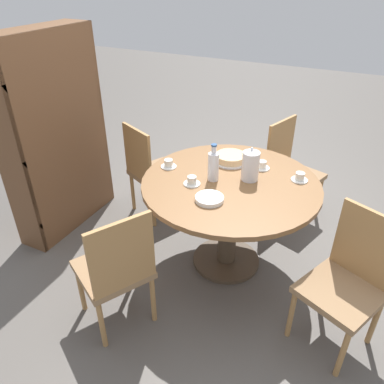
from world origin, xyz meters
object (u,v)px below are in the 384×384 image
at_px(cup_c, 192,181).
at_px(cup_d, 169,164).
at_px(chair_b, 116,268).
at_px(bookshelf, 58,142).
at_px(chair_a, 151,170).
at_px(water_bottle, 213,166).
at_px(chair_d, 290,168).
at_px(cup_a, 262,166).
at_px(cake_main, 231,158).
at_px(coffee_pot, 250,165).
at_px(cup_b, 300,177).
at_px(chair_c, 348,280).

distance_m(cup_c, cup_d, 0.32).
distance_m(chair_b, bookshelf, 1.39).
relative_size(chair_a, water_bottle, 3.27).
bearing_deg(chair_d, cup_a, -170.57).
xyz_separation_m(water_bottle, cup_c, (-0.13, 0.11, -0.09)).
bearing_deg(cake_main, water_bottle, 177.78).
height_order(chair_d, cup_a, chair_d).
relative_size(chair_a, coffee_pot, 3.58).
xyz_separation_m(coffee_pot, cup_c, (-0.25, 0.34, -0.09)).
height_order(chair_b, coffee_pot, coffee_pot).
bearing_deg(coffee_pot, cup_b, -66.76).
height_order(coffee_pot, cup_d, coffee_pot).
bearing_deg(chair_c, cake_main, 172.83).
xyz_separation_m(cup_a, cup_b, (-0.06, -0.30, 0.00)).
bearing_deg(chair_d, bookshelf, 138.59).
bearing_deg(chair_a, chair_d, -127.84).
bearing_deg(cup_d, bookshelf, 95.34).
bearing_deg(cup_b, chair_b, 142.21).
distance_m(cup_a, cup_c, 0.58).
relative_size(chair_d, cup_b, 7.55).
xyz_separation_m(cup_b, cup_c, (-0.39, 0.67, 0.00)).
xyz_separation_m(chair_b, cake_main, (1.15, -0.30, 0.31)).
xyz_separation_m(chair_d, cup_c, (-1.08, 0.48, 0.30)).
relative_size(water_bottle, cup_a, 2.31).
height_order(bookshelf, coffee_pot, bookshelf).
distance_m(bookshelf, cup_c, 1.29).
bearing_deg(cup_a, cup_d, 113.85).
bearing_deg(cup_a, chair_a, 87.00).
bearing_deg(cup_d, chair_c, -103.75).
xyz_separation_m(cup_a, cup_d, (-0.29, 0.65, 0.00)).
xyz_separation_m(coffee_pot, cup_d, (-0.09, 0.62, -0.09)).
bearing_deg(chair_d, water_bottle, 177.55).
bearing_deg(chair_d, cup_d, 159.50).
xyz_separation_m(chair_a, cup_a, (-0.05, -1.03, 0.30)).
distance_m(chair_d, cup_c, 1.22).
height_order(coffee_pot, cake_main, coffee_pot).
bearing_deg(chair_a, cup_b, -159.80).
relative_size(cup_a, cup_c, 1.00).
bearing_deg(bookshelf, chair_b, 55.26).
height_order(chair_c, chair_d, same).
distance_m(chair_c, cake_main, 1.23).
relative_size(coffee_pot, cake_main, 0.95).
distance_m(water_bottle, cup_b, 0.63).
height_order(chair_d, cup_c, chair_d).
xyz_separation_m(bookshelf, cake_main, (0.38, -1.41, -0.02)).
xyz_separation_m(bookshelf, cup_b, (0.32, -1.96, -0.02)).
relative_size(bookshelf, cup_d, 14.10).
height_order(chair_c, cup_a, chair_c).
bearing_deg(chair_b, cup_a, -176.08).
height_order(chair_b, cup_d, chair_b).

